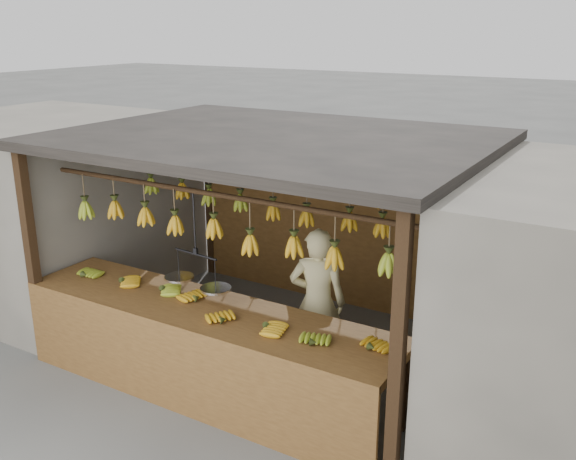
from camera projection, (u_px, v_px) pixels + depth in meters
The scene contains 8 objects.
ground at pixel (274, 347), 7.21m from camera, with size 80.00×80.00×0.00m, color #5B5B57.
stall at pixel (289, 170), 6.87m from camera, with size 4.30×3.30×2.40m.
neighbor_left at pixel (47, 204), 8.61m from camera, with size 3.00×3.00×2.30m, color slate.
counter at pixel (197, 331), 6.01m from camera, with size 3.94×0.90×0.96m.
hanging_bananas at pixel (273, 207), 6.72m from camera, with size 3.60×2.25×0.38m.
balance_scale at pixel (197, 278), 6.17m from camera, with size 0.77×0.33×0.93m.
vendor at pixel (317, 303), 6.46m from camera, with size 0.57×0.38×1.57m, color beige.
bag_bundles at pixel (488, 258), 7.06m from camera, with size 0.08×0.26×1.19m.
Camera 1 is at (3.44, -5.47, 3.47)m, focal length 40.00 mm.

